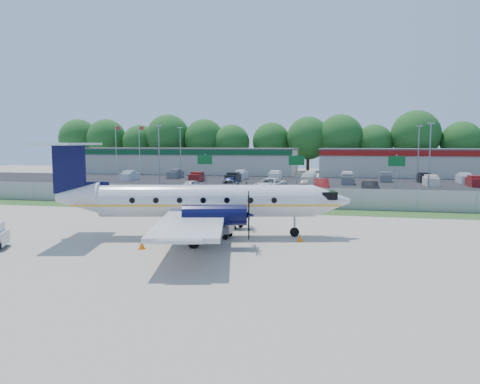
# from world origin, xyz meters

# --- Properties ---
(ground) EXTENTS (170.00, 170.00, 0.00)m
(ground) POSITION_xyz_m (0.00, 0.00, 0.00)
(ground) COLOR #AFA494
(ground) RESTS_ON ground
(grass_verge) EXTENTS (170.00, 4.00, 0.02)m
(grass_verge) POSITION_xyz_m (0.00, 12.00, 0.01)
(grass_verge) COLOR #2D561E
(grass_verge) RESTS_ON ground
(access_road) EXTENTS (170.00, 8.00, 0.02)m
(access_road) POSITION_xyz_m (0.00, 19.00, 0.01)
(access_road) COLOR black
(access_road) RESTS_ON ground
(parking_lot) EXTENTS (170.00, 32.00, 0.02)m
(parking_lot) POSITION_xyz_m (0.00, 40.00, 0.01)
(parking_lot) COLOR black
(parking_lot) RESTS_ON ground
(perimeter_fence) EXTENTS (120.00, 0.06, 1.99)m
(perimeter_fence) POSITION_xyz_m (0.00, 14.00, 1.00)
(perimeter_fence) COLOR gray
(perimeter_fence) RESTS_ON ground
(building_west) EXTENTS (46.40, 12.40, 5.24)m
(building_west) POSITION_xyz_m (-24.00, 61.98, 2.63)
(building_west) COLOR #BDB7AA
(building_west) RESTS_ON ground
(building_east) EXTENTS (44.40, 12.40, 5.24)m
(building_east) POSITION_xyz_m (26.00, 61.98, 2.63)
(building_east) COLOR #BDB7AA
(building_east) RESTS_ON ground
(sign_left) EXTENTS (1.80, 0.26, 5.00)m
(sign_left) POSITION_xyz_m (-8.00, 22.91, 3.61)
(sign_left) COLOR gray
(sign_left) RESTS_ON ground
(sign_mid) EXTENTS (1.80, 0.26, 5.00)m
(sign_mid) POSITION_xyz_m (3.00, 22.91, 3.61)
(sign_mid) COLOR gray
(sign_mid) RESTS_ON ground
(sign_right) EXTENTS (1.80, 0.26, 5.00)m
(sign_right) POSITION_xyz_m (14.00, 22.91, 3.61)
(sign_right) COLOR gray
(sign_right) RESTS_ON ground
(flagpole_west) EXTENTS (1.06, 0.12, 10.00)m
(flagpole_west) POSITION_xyz_m (-35.92, 55.00, 5.64)
(flagpole_west) COLOR silver
(flagpole_west) RESTS_ON ground
(flagpole_east) EXTENTS (1.06, 0.12, 10.00)m
(flagpole_east) POSITION_xyz_m (-30.92, 55.00, 5.64)
(flagpole_east) COLOR silver
(flagpole_east) RESTS_ON ground
(light_pole_nw) EXTENTS (0.90, 0.35, 9.09)m
(light_pole_nw) POSITION_xyz_m (-20.00, 38.00, 5.23)
(light_pole_nw) COLOR gray
(light_pole_nw) RESTS_ON ground
(light_pole_ne) EXTENTS (0.90, 0.35, 9.09)m
(light_pole_ne) POSITION_xyz_m (20.00, 38.00, 5.23)
(light_pole_ne) COLOR gray
(light_pole_ne) RESTS_ON ground
(light_pole_sw) EXTENTS (0.90, 0.35, 9.09)m
(light_pole_sw) POSITION_xyz_m (-20.00, 48.00, 5.23)
(light_pole_sw) COLOR gray
(light_pole_sw) RESTS_ON ground
(light_pole_se) EXTENTS (0.90, 0.35, 9.09)m
(light_pole_se) POSITION_xyz_m (20.00, 48.00, 5.23)
(light_pole_se) COLOR gray
(light_pole_se) RESTS_ON ground
(tree_line) EXTENTS (112.00, 6.00, 14.00)m
(tree_line) POSITION_xyz_m (0.00, 74.00, 0.00)
(tree_line) COLOR #195117
(tree_line) RESTS_ON ground
(aircraft) EXTENTS (20.68, 20.25, 6.31)m
(aircraft) POSITION_xyz_m (-1.11, -1.42, 2.44)
(aircraft) COLOR silver
(aircraft) RESTS_ON ground
(baggage_cart_near) EXTENTS (2.22, 1.65, 1.04)m
(baggage_cart_near) POSITION_xyz_m (0.02, 2.09, 0.49)
(baggage_cart_near) COLOR gray
(baggage_cart_near) RESTS_ON ground
(baggage_cart_far) EXTENTS (2.04, 1.30, 1.04)m
(baggage_cart_far) POSITION_xyz_m (0.10, -1.45, 0.48)
(baggage_cart_far) COLOR gray
(baggage_cart_far) RESTS_ON ground
(cone_nose) EXTENTS (0.37, 0.37, 0.52)m
(cone_nose) POSITION_xyz_m (5.58, -1.55, 0.25)
(cone_nose) COLOR orange
(cone_nose) RESTS_ON ground
(cone_port_wing) EXTENTS (0.40, 0.40, 0.57)m
(cone_port_wing) POSITION_xyz_m (-3.45, -5.69, 0.27)
(cone_port_wing) COLOR orange
(cone_port_wing) RESTS_ON ground
(cone_starboard_wing) EXTENTS (0.38, 0.38, 0.54)m
(cone_starboard_wing) POSITION_xyz_m (-4.11, 7.78, 0.26)
(cone_starboard_wing) COLOR orange
(cone_starboard_wing) RESTS_ON ground
(road_car_west) EXTENTS (5.27, 3.51, 1.34)m
(road_car_west) POSITION_xyz_m (-17.48, 17.85, 0.00)
(road_car_west) COLOR silver
(road_car_west) RESTS_ON ground
(road_car_mid) EXTENTS (4.11, 1.91, 1.30)m
(road_car_mid) POSITION_xyz_m (6.74, 21.13, 0.00)
(road_car_mid) COLOR black
(road_car_mid) RESTS_ON ground
(parked_car_a) EXTENTS (2.50, 4.14, 1.32)m
(parked_car_a) POSITION_xyz_m (-11.76, 28.49, 0.00)
(parked_car_a) COLOR silver
(parked_car_a) RESTS_ON ground
(parked_car_b) EXTENTS (2.62, 4.94, 1.32)m
(parked_car_b) POSITION_xyz_m (-6.65, 29.56, 0.00)
(parked_car_b) COLOR #595B5E
(parked_car_b) RESTS_ON ground
(parked_car_c) EXTENTS (4.24, 6.69, 1.72)m
(parked_car_c) POSITION_xyz_m (-1.04, 29.22, 0.00)
(parked_car_c) COLOR silver
(parked_car_c) RESTS_ON ground
(parked_car_d) EXTENTS (2.45, 5.34, 1.70)m
(parked_car_d) POSITION_xyz_m (5.54, 29.81, 0.00)
(parked_car_d) COLOR maroon
(parked_car_d) RESTS_ON ground
(parked_car_e) EXTENTS (2.06, 4.93, 1.59)m
(parked_car_e) POSITION_xyz_m (11.63, 28.61, 0.00)
(parked_car_e) COLOR black
(parked_car_e) RESTS_ON ground
(parked_car_f) EXTENTS (1.80, 4.31, 1.46)m
(parked_car_f) POSITION_xyz_m (-7.62, 34.57, 0.00)
(parked_car_f) COLOR navy
(parked_car_f) RESTS_ON ground
(parked_car_g) EXTENTS (1.75, 3.84, 1.28)m
(parked_car_g) POSITION_xyz_m (3.04, 34.79, 0.00)
(parked_car_g) COLOR beige
(parked_car_g) RESTS_ON ground
(far_parking_rows) EXTENTS (56.00, 10.00, 1.60)m
(far_parking_rows) POSITION_xyz_m (0.00, 45.00, 0.00)
(far_parking_rows) COLOR gray
(far_parking_rows) RESTS_ON ground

